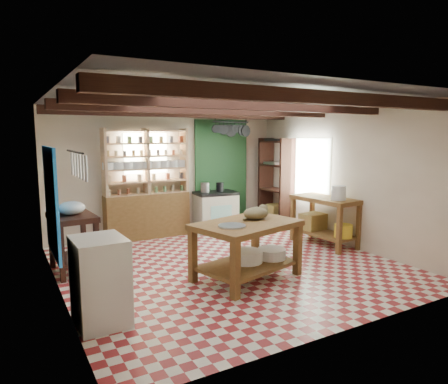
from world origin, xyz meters
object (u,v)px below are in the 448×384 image
prep_table (73,243)px  cat (256,213)px  work_table (247,250)px  white_cabinet (100,281)px  right_counter (325,221)px  stove (216,211)px

prep_table → cat: (2.36, -1.41, 0.48)m
work_table → cat: cat is taller
work_table → prep_table: size_ratio=1.65×
cat → prep_table: bearing=124.5°
white_cabinet → right_counter: bearing=12.9°
white_cabinet → cat: (2.38, 0.50, 0.44)m
white_cabinet → right_counter: 4.55m
prep_table → white_cabinet: 1.91m
cat → right_counter: bearing=-6.2°
work_table → white_cabinet: size_ratio=1.52×
stove → right_counter: size_ratio=0.69×
prep_table → white_cabinet: (-0.02, -1.91, 0.04)m
right_counter → white_cabinet: bearing=-168.9°
right_counter → cat: bearing=-165.4°
cat → stove: bearing=49.4°
prep_table → right_counter: 4.44m
prep_table → cat: size_ratio=2.25×
white_cabinet → right_counter: white_cabinet is taller
prep_table → stove: bearing=18.3°
cat → white_cabinet: bearing=167.2°
stove → cat: (-0.77, -2.69, 0.49)m
white_cabinet → cat: 2.47m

